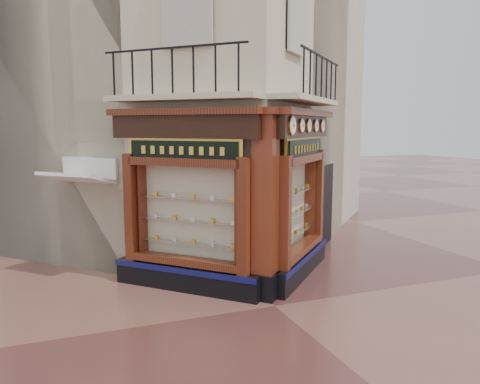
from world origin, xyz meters
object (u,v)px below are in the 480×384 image
clock_e (322,126)px  clock_d (316,126)px  clock_c (309,126)px  awning (81,277)px  signboard_left (183,150)px  clock_a (292,125)px  signboard_right (305,148)px  corner_pilaster (265,207)px  clock_b (301,126)px

clock_e → clock_d: bearing=180.0°
clock_c → awning: (-5.03, 1.98, -3.62)m
clock_e → signboard_left: clock_e is taller
clock_c → clock_e: bearing=-0.0°
clock_a → clock_c: 1.26m
clock_d → awning: bearing=119.5°
awning → signboard_right: size_ratio=0.82×
awning → signboard_left: size_ratio=0.81×
awning → signboard_left: 4.17m
corner_pilaster → clock_e: bearing=-8.2°
awning → signboard_right: bearing=-155.1°
clock_a → clock_b: (0.48, 0.48, -0.00)m
clock_d → corner_pilaster: bearing=169.5°
clock_c → signboard_left: bearing=132.1°
clock_a → signboard_right: bearing=4.7°
clock_a → awning: bearing=100.3°
clock_c → signboard_left: size_ratio=0.16×
signboard_left → signboard_right: 2.92m
clock_c → clock_e: (0.92, 0.92, 0.00)m
clock_b → clock_a: bearing=180.0°
clock_a → signboard_left: clock_a is taller
clock_a → clock_e: size_ratio=1.25×
corner_pilaster → clock_d: 2.88m
clock_c → clock_e: clock_e is taller
clock_b → awning: 6.34m
corner_pilaster → clock_a: 1.77m
corner_pilaster → clock_c: size_ratio=12.50×
corner_pilaster → signboard_right: corner_pilaster is taller
corner_pilaster → clock_a: size_ratio=9.73×
clock_c → signboard_right: bearing=49.0°
signboard_right → clock_d: bearing=-11.4°
clock_a → clock_e: (1.81, 1.81, -0.00)m
clock_c → signboard_left: (-2.93, 0.15, -0.52)m
clock_a → signboard_left: size_ratio=0.20×
clock_b → signboard_right: clock_b is taller
awning → clock_a: bearing=-169.7°
clock_d → clock_b: bearing=-180.0°
corner_pilaster → awning: 4.96m
corner_pilaster → awning: corner_pilaster is taller
clock_c → signboard_left: clock_c is taller
clock_d → signboard_right: clock_d is taller
clock_d → awning: clock_d is taller
clock_b → awning: clock_b is taller
clock_b → signboard_left: size_ratio=0.16×
awning → signboard_left: bearing=-176.2°
corner_pilaster → signboard_left: (-1.46, 1.01, 1.15)m
clock_e → awning: (-5.95, 1.06, -3.62)m
clock_d → signboard_right: (-0.47, -0.31, -0.52)m
clock_e → awning: bearing=124.9°
signboard_left → signboard_right: signboard_left is taller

